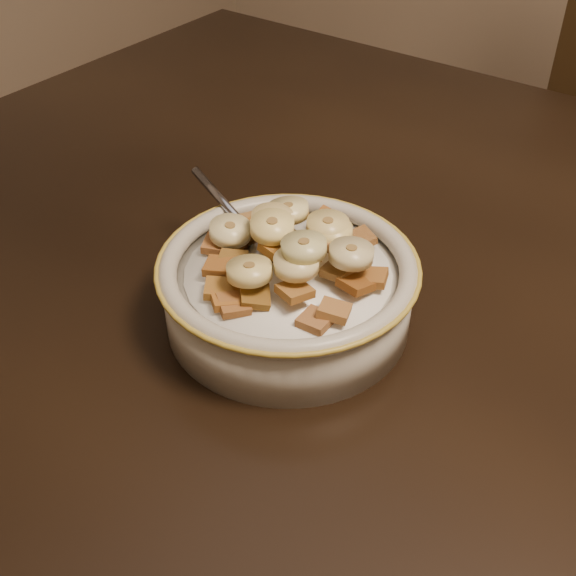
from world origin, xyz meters
The scene contains 41 objects.
table centered at (0.00, 0.00, 0.73)m, with size 1.40×0.90×0.04m, color black.
cereal_bowl centered at (-0.19, -0.07, 0.77)m, with size 0.18×0.18×0.04m, color #B5B1AC.
milk centered at (-0.19, -0.07, 0.79)m, with size 0.15×0.15×0.00m, color white.
spoon centered at (-0.22, -0.06, 0.80)m, with size 0.03×0.04×0.01m, color #8B8FA0.
cereal_square_0 centered at (-0.20, -0.01, 0.80)m, with size 0.02×0.02×0.01m, color brown.
cereal_square_1 centered at (-0.25, -0.07, 0.80)m, with size 0.02×0.02×0.01m, color brown.
cereal_square_2 centered at (-0.15, -0.11, 0.80)m, with size 0.02×0.02×0.01m, color brown.
cereal_square_3 centered at (-0.18, -0.05, 0.81)m, with size 0.02×0.02×0.01m, color brown.
cereal_square_4 centered at (-0.16, -0.06, 0.80)m, with size 0.02×0.02×0.01m, color brown.
cereal_square_5 centered at (-0.25, -0.08, 0.80)m, with size 0.02×0.02×0.01m, color brown.
cereal_square_6 centered at (-0.13, -0.05, 0.80)m, with size 0.02×0.02×0.01m, color brown.
cereal_square_7 centered at (-0.16, -0.01, 0.80)m, with size 0.02×0.02×0.01m, color #9B6436.
cereal_square_8 centered at (-0.23, -0.10, 0.80)m, with size 0.02×0.02×0.01m, color brown.
cereal_square_9 centered at (-0.22, -0.09, 0.80)m, with size 0.02×0.02×0.01m, color brown.
cereal_square_10 centered at (-0.20, -0.01, 0.80)m, with size 0.02×0.02×0.01m, color brown.
cereal_square_11 centered at (-0.22, -0.04, 0.80)m, with size 0.02×0.02×0.01m, color #95612F.
cereal_square_12 centered at (-0.25, -0.04, 0.80)m, with size 0.02×0.02×0.01m, color brown.
cereal_square_13 centered at (-0.20, -0.12, 0.80)m, with size 0.02×0.02×0.01m, color brown.
cereal_square_14 centered at (-0.17, -0.10, 0.81)m, with size 0.02×0.02×0.01m, color #975925.
cereal_square_15 centered at (-0.21, -0.12, 0.80)m, with size 0.02×0.02×0.01m, color brown.
cereal_square_16 centered at (-0.18, -0.06, 0.81)m, with size 0.02×0.02×0.01m, color brown.
cereal_square_17 centered at (-0.14, -0.09, 0.80)m, with size 0.02×0.02×0.01m, color olive.
cereal_square_18 centered at (-0.14, -0.06, 0.80)m, with size 0.02×0.02×0.01m, color brown.
cereal_square_19 centered at (-0.18, -0.05, 0.81)m, with size 0.02×0.02×0.01m, color brown.
cereal_square_20 centered at (-0.22, -0.12, 0.80)m, with size 0.02×0.02×0.01m, color brown.
cereal_square_21 centered at (-0.24, -0.05, 0.80)m, with size 0.02×0.02×0.01m, color brown.
cereal_square_22 centered at (-0.20, -0.07, 0.82)m, with size 0.02×0.02×0.01m, color olive.
cereal_square_23 centered at (-0.19, -0.11, 0.80)m, with size 0.02×0.02×0.01m, color brown.
cereal_square_24 centered at (-0.18, -0.06, 0.82)m, with size 0.02×0.02×0.01m, color brown.
cereal_square_25 centered at (-0.24, -0.06, 0.80)m, with size 0.02×0.02×0.01m, color brown.
cereal_square_26 centered at (-0.24, -0.07, 0.80)m, with size 0.02×0.02×0.01m, color brown.
banana_slice_0 centered at (-0.17, -0.09, 0.82)m, with size 0.03×0.03×0.01m, color #EDCD8A.
banana_slice_1 centered at (-0.21, -0.05, 0.82)m, with size 0.03×0.03×0.01m, color #F8D57B.
banana_slice_2 centered at (-0.17, -0.08, 0.83)m, with size 0.03×0.03×0.01m, color #D4CC84.
banana_slice_3 centered at (-0.24, -0.07, 0.81)m, with size 0.03×0.03×0.01m, color beige.
banana_slice_4 centered at (-0.21, -0.07, 0.83)m, with size 0.03×0.03×0.01m, color #FFE485.
banana_slice_5 centered at (-0.21, -0.04, 0.82)m, with size 0.03×0.03×0.01m, color #FAEA8F.
banana_slice_6 centered at (-0.18, -0.04, 0.82)m, with size 0.03×0.03×0.01m, color #E7CA70.
banana_slice_7 centered at (-0.18, -0.03, 0.82)m, with size 0.03×0.03×0.01m, color #EBC670.
banana_slice_8 centered at (-0.15, -0.05, 0.82)m, with size 0.03×0.03×0.01m, color #D0C98A.
banana_slice_9 centered at (-0.20, -0.11, 0.82)m, with size 0.03×0.03×0.01m, color #D0B77A.
Camera 1 is at (0.03, -0.41, 1.11)m, focal length 45.00 mm.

